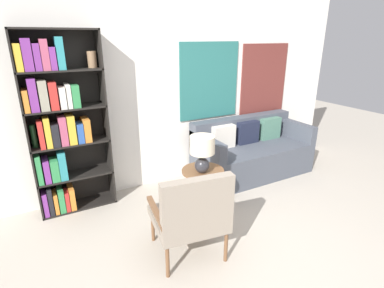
# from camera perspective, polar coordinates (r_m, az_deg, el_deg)

# --- Properties ---
(ground_plane) EXTENTS (14.00, 14.00, 0.00)m
(ground_plane) POSITION_cam_1_polar(r_m,az_deg,el_deg) (3.05, 9.43, -22.06)
(ground_plane) COLOR #B2A899
(wall_back) EXTENTS (6.40, 0.08, 2.70)m
(wall_back) POSITION_cam_1_polar(r_m,az_deg,el_deg) (4.12, -6.54, 10.30)
(wall_back) COLOR white
(wall_back) RESTS_ON ground_plane
(bookshelf) EXTENTS (0.87, 0.30, 2.11)m
(bookshelf) POSITION_cam_1_polar(r_m,az_deg,el_deg) (3.71, -23.95, 3.25)
(bookshelf) COLOR black
(bookshelf) RESTS_ON ground_plane
(armchair) EXTENTS (0.73, 0.71, 0.91)m
(armchair) POSITION_cam_1_polar(r_m,az_deg,el_deg) (2.80, 0.01, -12.96)
(armchair) COLOR brown
(armchair) RESTS_ON ground_plane
(couch) EXTENTS (1.78, 0.81, 0.85)m
(couch) POSITION_cam_1_polar(r_m,az_deg,el_deg) (4.71, 11.11, -1.56)
(couch) COLOR #474C56
(couch) RESTS_ON ground_plane
(side_table) EXTENTS (0.50, 0.50, 0.55)m
(side_table) POSITION_cam_1_polar(r_m,az_deg,el_deg) (3.54, 2.08, -5.91)
(side_table) COLOR brown
(side_table) RESTS_ON ground_plane
(table_lamp) EXTENTS (0.28, 0.28, 0.44)m
(table_lamp) POSITION_cam_1_polar(r_m,az_deg,el_deg) (3.34, 1.95, -1.12)
(table_lamp) COLOR #2D2D33
(table_lamp) RESTS_ON side_table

